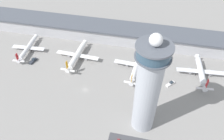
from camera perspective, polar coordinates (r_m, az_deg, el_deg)
The scene contains 9 objects.
ground_plane at distance 168.62m, azimuth -6.98°, elevation -5.21°, with size 1000.00×1000.00×0.00m, color gray.
terminal_building at distance 214.52m, azimuth -1.55°, elevation 9.98°, with size 261.23×25.00×14.12m.
control_tower at distance 123.75m, azimuth 9.29°, elevation -4.87°, with size 18.50×18.50×71.20m.
airplane_gate_alpha at distance 213.45m, azimuth -21.12°, elevation 5.41°, with size 30.39×38.95×11.59m.
airplane_gate_bravo at distance 192.54m, azimuth -9.14°, elevation 3.83°, with size 38.53×41.50×13.74m.
airplane_gate_charlie at distance 181.69m, azimuth 6.46°, elevation 1.29°, with size 38.77×44.70×13.35m.
airplane_gate_delta at distance 188.44m, azimuth 22.18°, elevation -0.38°, with size 38.01×39.60×14.24m.
service_truck_catering at distance 201.76m, azimuth -19.88°, elevation 2.28°, with size 4.36×8.47×2.98m.
service_truck_fuel at distance 176.45m, azimuth 15.03°, elevation -3.50°, with size 7.30×7.51×2.68m.
Camera 1 is at (43.00, -103.14, 126.28)m, focal length 35.00 mm.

